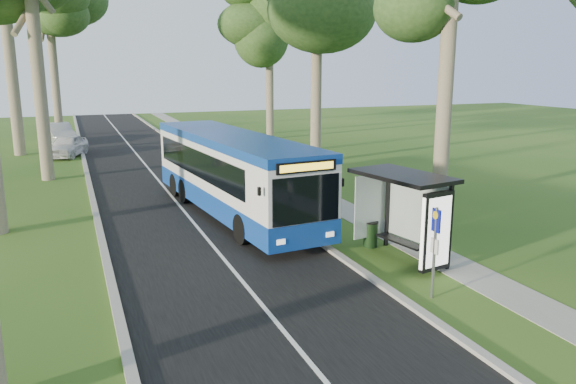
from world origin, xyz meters
name	(u,v)px	position (x,y,z in m)	size (l,w,h in m)	color
ground	(353,267)	(0.00, 0.00, 0.00)	(120.00, 120.00, 0.00)	#2A5019
road	(178,204)	(-3.50, 10.00, 0.01)	(7.00, 100.00, 0.02)	black
kerb_east	(253,196)	(0.00, 10.00, 0.06)	(0.25, 100.00, 0.12)	#9E9B93
kerb_west	(95,210)	(-7.00, 10.00, 0.06)	(0.25, 100.00, 0.12)	#9E9B93
centre_line	(178,204)	(-3.50, 10.00, 0.02)	(0.12, 100.00, 0.01)	white
footpath	(311,192)	(3.00, 10.00, 0.01)	(1.50, 100.00, 0.02)	gray
bus	(233,174)	(-1.69, 7.33, 1.72)	(3.83, 12.69, 3.31)	white
bus_stop_sign	(435,242)	(0.87, -2.81, 1.55)	(0.08, 0.35, 2.47)	gray
bus_shelter	(414,202)	(1.81, -0.41, 1.98)	(2.32, 3.52, 2.79)	black
litter_bin	(371,234)	(1.49, 1.58, 0.45)	(0.50, 0.50, 0.88)	black
car_white	(67,146)	(-7.93, 26.07, 0.73)	(1.74, 4.31, 1.47)	silver
car_silver	(59,133)	(-8.49, 33.30, 0.80)	(1.70, 4.87, 1.60)	#A0A2A8
tree_west_e	(48,0)	(-8.50, 38.00, 11.29)	(5.20, 5.20, 15.24)	#7A6B56
tree_east_d	(269,21)	(8.00, 30.00, 9.51)	(5.20, 5.20, 12.82)	#7A6B56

